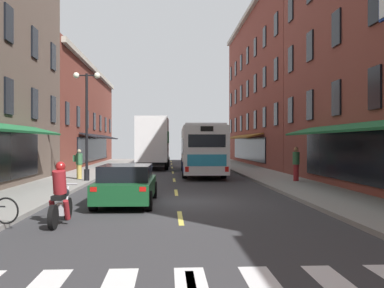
{
  "coord_description": "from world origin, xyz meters",
  "views": [
    {
      "loc": [
        -0.35,
        -16.24,
        2.15
      ],
      "look_at": [
        1.07,
        10.06,
        2.08
      ],
      "focal_mm": 41.76,
      "sensor_mm": 36.0,
      "label": 1
    }
  ],
  "objects": [
    {
      "name": "sidewalk_right",
      "position": [
        5.9,
        0.0,
        0.07
      ],
      "size": [
        3.0,
        80.0,
        0.14
      ],
      "primitive_type": "cube",
      "color": "gray",
      "rests_on": "ground"
    },
    {
      "name": "lane_centre_dashes",
      "position": [
        0.0,
        -0.25,
        0.0
      ],
      "size": [
        0.14,
        73.9,
        0.01
      ],
      "color": "#DBCC4C",
      "rests_on": "ground"
    },
    {
      "name": "sedan_mid",
      "position": [
        -1.8,
        -0.55,
        0.7
      ],
      "size": [
        2.02,
        4.71,
        1.38
      ],
      "color": "#144723",
      "rests_on": "ground"
    },
    {
      "name": "transit_bus",
      "position": [
        1.89,
        13.96,
        1.72
      ],
      "size": [
        2.82,
        11.77,
        3.28
      ],
      "color": "silver",
      "rests_on": "ground"
    },
    {
      "name": "street_lamp_twin",
      "position": [
        -4.68,
        7.77,
        3.32
      ],
      "size": [
        1.42,
        0.32,
        5.76
      ],
      "color": "black",
      "rests_on": "sidewalk_left"
    },
    {
      "name": "box_truck",
      "position": [
        -1.53,
        20.34,
        2.14
      ],
      "size": [
        2.61,
        7.94,
        4.15
      ],
      "color": "white",
      "rests_on": "ground"
    },
    {
      "name": "motorcycle_rider",
      "position": [
        -3.16,
        -4.39,
        0.71
      ],
      "size": [
        0.62,
        2.07,
        1.66
      ],
      "color": "black",
      "rests_on": "ground"
    },
    {
      "name": "sidewalk_left",
      "position": [
        -5.9,
        0.0,
        0.07
      ],
      "size": [
        3.0,
        80.0,
        0.14
      ],
      "primitive_type": "cube",
      "color": "gray",
      "rests_on": "ground"
    },
    {
      "name": "pedestrian_near",
      "position": [
        -5.31,
        8.88,
        1.01
      ],
      "size": [
        0.52,
        0.37,
        1.65
      ],
      "rotation": [
        0.0,
        0.0,
        4.51
      ],
      "color": "#B29947",
      "rests_on": "sidewalk_left"
    },
    {
      "name": "pedestrian_mid",
      "position": [
        6.39,
        6.93,
        1.06
      ],
      "size": [
        0.36,
        0.36,
        1.78
      ],
      "rotation": [
        0.0,
        0.0,
        0.44
      ],
      "color": "maroon",
      "rests_on": "sidewalk_right"
    },
    {
      "name": "ground_plane",
      "position": [
        0.0,
        0.0,
        -0.05
      ],
      "size": [
        34.8,
        80.0,
        0.1
      ],
      "primitive_type": "cube",
      "color": "#333335"
    },
    {
      "name": "sedan_near",
      "position": [
        -1.28,
        30.75,
        0.72
      ],
      "size": [
        2.07,
        4.8,
        1.43
      ],
      "color": "silver",
      "rests_on": "ground"
    }
  ]
}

